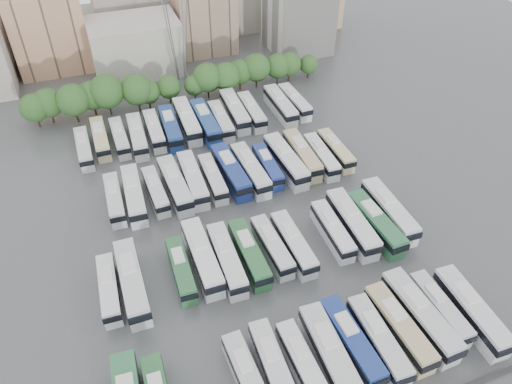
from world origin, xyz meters
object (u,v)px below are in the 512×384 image
object	(u,v)px
bus_r2_s1	(115,199)
bus_r3_s6	(187,121)
bus_r0_s9	(378,340)
bus_r0_s6	(303,364)
electricity_pylon	(174,1)
bus_r3_s13	(295,102)
bus_r0_s11	(420,315)
bus_r1_s10	(332,230)
bus_r0_s5	(273,367)
bus_r3_s10	(252,111)
bus_r3_s4	(154,130)
bus_r2_s2	(134,195)
bus_r0_s10	(399,327)
bus_r0_s12	(439,308)
bus_r3_s8	(221,121)
bus_r2_s11	(302,155)
bus_r3_s7	(205,122)
bus_r3_s1	(100,138)
bus_r2_s10	(286,161)
bus_r2_s5	(193,179)
bus_r3_s3	(137,136)
bus_r2_s8	(250,170)
bus_r3_s0	(84,148)
bus_r0_s4	(248,378)
bus_r2_s4	(175,185)
bus_r2_s6	(213,178)
bus_r3_s5	(171,128)
bus_r0_s8	(351,342)
bus_r1_s1	(132,282)
bus_r2_s9	(268,166)
bus_r2_s13	(336,150)
bus_r3_s9	(235,111)
bus_r1_s8	(293,244)
bus_r1_s4	(202,257)
bus_r1_s13	(389,211)
bus_r2_s12	(321,156)
bus_r1_s5	(227,259)
bus_r1_s6	(249,254)
bus_r0_s13	(471,311)
bus_r2_s7	(231,171)
bus_r3_s12	(280,105)
bus_r3_s2	(120,138)
bus_r1_s11	(352,223)
bus_r1_s7	(272,246)

from	to	relation	value
bus_r2_s1	bus_r3_s6	bearing A→B (deg)	49.44
bus_r0_s9	bus_r0_s6	bearing A→B (deg)	179.65
electricity_pylon	bus_r3_s13	bearing A→B (deg)	-44.72
bus_r0_s11	bus_r1_s10	distance (m)	17.99
bus_r0_s5	bus_r3_s10	size ratio (longest dim) A/B	0.98
bus_r3_s4	bus_r2_s2	bearing A→B (deg)	-109.81
bus_r0_s10	bus_r0_s12	distance (m)	6.64
bus_r0_s9	bus_r3_s8	size ratio (longest dim) A/B	1.02
bus_r2_s2	bus_r3_s6	xyz separation A→B (m)	(13.49, 18.70, 0.12)
bus_r2_s11	bus_r3_s7	size ratio (longest dim) A/B	0.96
bus_r3_s1	bus_r3_s13	size ratio (longest dim) A/B	0.98
bus_r2_s10	bus_r2_s5	bearing A→B (deg)	175.35
bus_r0_s6	bus_r3_s3	distance (m)	54.76
bus_r2_s5	bus_r2_s2	bearing A→B (deg)	-175.43
bus_r2_s2	bus_r2_s8	xyz separation A→B (m)	(19.91, -0.32, 0.02)
bus_r1_s10	bus_r3_s0	xyz separation A→B (m)	(-32.99, 34.75, -0.03)
bus_r0_s11	bus_r0_s4	bearing A→B (deg)	178.27
electricity_pylon	bus_r3_s10	distance (m)	27.76
bus_r2_s4	bus_r2_s10	bearing A→B (deg)	-3.33
bus_r2_s6	bus_r3_s5	distance (m)	17.80
bus_r0_s8	bus_r3_s3	distance (m)	55.71
bus_r1_s1	bus_r2_s9	size ratio (longest dim) A/B	1.23
bus_r2_s13	bus_r3_s9	xyz separation A→B (m)	(-13.11, 18.81, 0.35)
bus_r1_s8	bus_r2_s6	xyz separation A→B (m)	(-6.70, 18.82, -0.10)
bus_r1_s4	bus_r1_s13	size ratio (longest dim) A/B	1.00
bus_r2_s12	bus_r1_s5	bearing A→B (deg)	-140.71
bus_r2_s2	bus_r0_s4	bearing A→B (deg)	-77.02
electricity_pylon	bus_r3_s13	xyz separation A→B (m)	(19.38, -19.19, -16.85)
bus_r1_s1	bus_r3_s3	bearing A→B (deg)	79.14
bus_r2_s2	bus_r2_s6	size ratio (longest dim) A/B	1.15
bus_r3_s3	bus_r1_s10	bearing A→B (deg)	-54.27
bus_r2_s6	bus_r0_s11	bearing A→B (deg)	-64.47
bus_r2_s2	bus_r2_s6	world-z (taller)	bus_r2_s2
bus_r3_s3	bus_r1_s6	bearing A→B (deg)	-72.13
bus_r0_s13	bus_r2_s8	xyz separation A→B (m)	(-16.48, 37.27, -0.01)
bus_r1_s1	bus_r1_s10	distance (m)	29.85
bus_r3_s1	bus_r2_s7	bearing A→B (deg)	-42.75
bus_r0_s5	bus_r1_s5	size ratio (longest dim) A/B	0.94
bus_r1_s1	bus_r2_s13	world-z (taller)	bus_r1_s1
bus_r2_s2	bus_r3_s5	world-z (taller)	bus_r2_s2
bus_r3_s1	bus_r1_s5	bearing A→B (deg)	-70.67
bus_r2_s1	bus_r3_s12	size ratio (longest dim) A/B	0.87
bus_r2_s1	bus_r3_s2	distance (m)	17.89
bus_r1_s10	bus_r2_s7	size ratio (longest dim) A/B	0.85
bus_r2_s4	bus_r3_s0	bearing A→B (deg)	126.27
bus_r0_s11	bus_r1_s11	size ratio (longest dim) A/B	1.01
bus_r1_s5	bus_r3_s13	world-z (taller)	bus_r1_s5
electricity_pylon	bus_r0_s10	distance (m)	76.77
bus_r0_s5	bus_r2_s1	size ratio (longest dim) A/B	1.05
bus_r3_s0	bus_r1_s7	bearing A→B (deg)	-56.63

